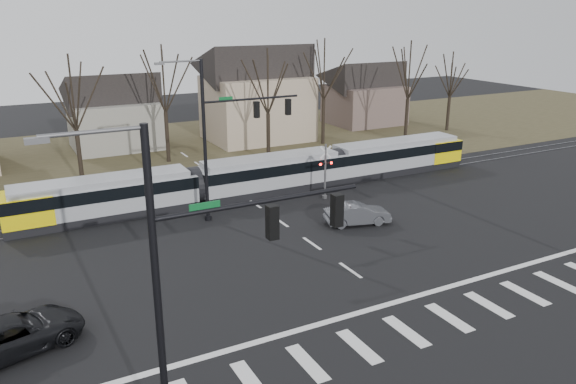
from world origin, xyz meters
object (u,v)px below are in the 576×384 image
sedan (357,214)px  rail_crossing_signal (325,173)px  suv (14,334)px  tram (269,173)px

sedan → rail_crossing_signal: size_ratio=1.10×
sedan → suv: bearing=120.0°
tram → suv: (-17.92, -13.89, -0.74)m
rail_crossing_signal → sedan: bearing=-99.3°
tram → rail_crossing_signal: size_ratio=8.96×
tram → suv: 22.68m
tram → suv: bearing=-142.2°
sedan → rail_crossing_signal: (0.88, 5.39, 1.20)m
tram → sedan: tram is taller
suv → rail_crossing_signal: 23.44m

